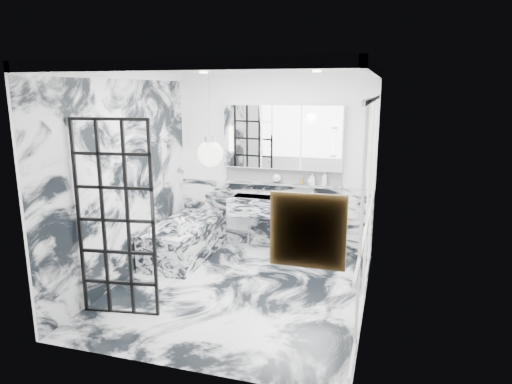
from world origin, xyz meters
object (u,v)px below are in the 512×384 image
(bathtub, at_px, (185,240))
(trough_sink, at_px, (279,207))
(crittall_door, at_px, (116,220))
(mirror_cabinet, at_px, (282,137))

(bathtub, bearing_deg, trough_sink, 26.48)
(crittall_door, distance_m, bathtub, 2.07)
(mirror_cabinet, xyz_separation_m, bathtub, (-1.32, -0.83, -1.54))
(trough_sink, relative_size, mirror_cabinet, 0.84)
(trough_sink, distance_m, mirror_cabinet, 1.10)
(mirror_cabinet, bearing_deg, trough_sink, -90.00)
(crittall_door, bearing_deg, trough_sink, 55.54)
(crittall_door, relative_size, trough_sink, 1.40)
(trough_sink, bearing_deg, mirror_cabinet, 90.00)
(crittall_door, height_order, trough_sink, crittall_door)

